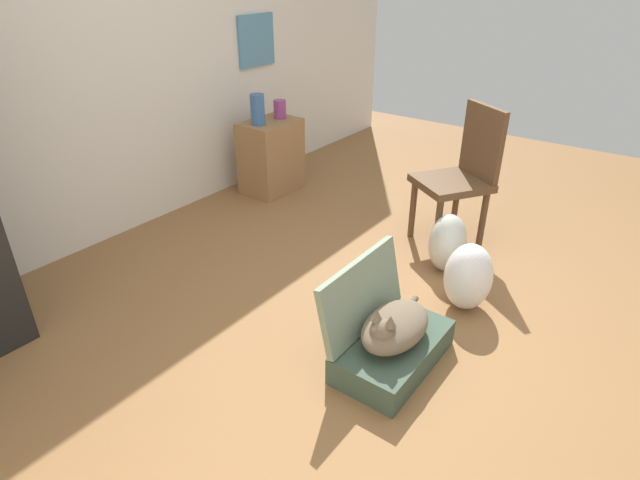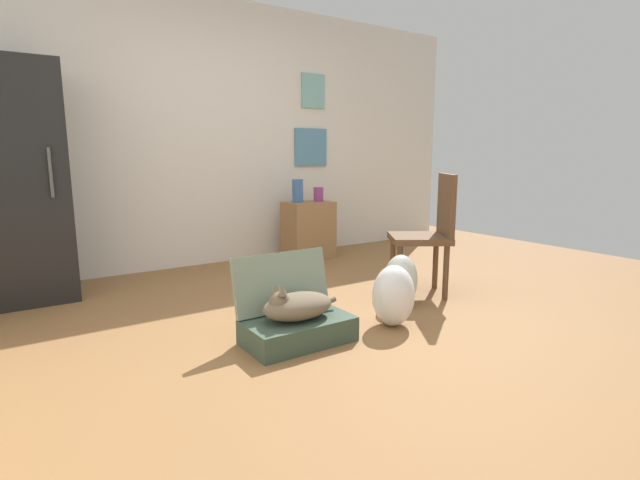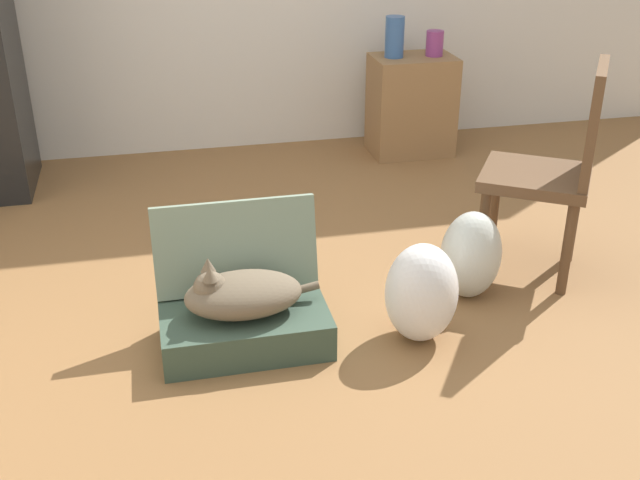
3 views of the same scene
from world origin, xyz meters
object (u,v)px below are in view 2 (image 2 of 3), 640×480
object	(u,v)px
chair	(429,231)
vase_short	(318,194)
plastic_bag_clear	(401,281)
suitcase_base	(298,331)
side_table	(308,230)
plastic_bag_white	(393,296)
vase_tall	(298,191)
refrigerator	(18,184)
cat	(296,305)

from	to	relation	value
chair	vase_short	bearing A→B (deg)	-148.87
vase_short	plastic_bag_clear	bearing A→B (deg)	-104.59
suitcase_base	side_table	world-z (taller)	side_table
plastic_bag_white	vase_short	world-z (taller)	vase_short
vase_tall	suitcase_base	bearing A→B (deg)	-121.31
vase_short	chair	size ratio (longest dim) A/B	0.16
plastic_bag_white	refrigerator	size ratio (longest dim) A/B	0.23
plastic_bag_clear	vase_short	world-z (taller)	vase_short
suitcase_base	chair	world-z (taller)	chair
suitcase_base	plastic_bag_clear	distance (m)	1.00
plastic_bag_clear	vase_short	xyz separation A→B (m)	(0.46, 1.77, 0.49)
cat	plastic_bag_clear	xyz separation A→B (m)	(0.99, 0.17, -0.04)
plastic_bag_clear	vase_tall	distance (m)	1.88
plastic_bag_white	refrigerator	distance (m)	2.86
cat	plastic_bag_white	size ratio (longest dim) A/B	1.29
plastic_bag_white	suitcase_base	bearing A→B (deg)	171.91
chair	side_table	bearing A→B (deg)	-144.58
cat	side_table	world-z (taller)	side_table
side_table	suitcase_base	bearing A→B (deg)	-124.02
suitcase_base	vase_short	xyz separation A→B (m)	(1.44, 1.94, 0.61)
plastic_bag_clear	vase_short	distance (m)	1.89
plastic_bag_clear	side_table	xyz separation A→B (m)	(0.34, 1.78, 0.11)
suitcase_base	side_table	xyz separation A→B (m)	(1.31, 1.95, 0.23)
chair	cat	bearing A→B (deg)	-45.21
cat	vase_tall	bearing A→B (deg)	58.44
suitcase_base	vase_tall	distance (m)	2.38
cat	plastic_bag_clear	world-z (taller)	plastic_bag_clear
plastic_bag_white	plastic_bag_clear	distance (m)	0.41
vase_tall	chair	world-z (taller)	chair
plastic_bag_clear	chair	distance (m)	0.53
refrigerator	plastic_bag_white	bearing A→B (deg)	-45.87
vase_tall	side_table	bearing A→B (deg)	-4.53
suitcase_base	refrigerator	xyz separation A→B (m)	(-1.27, 1.90, 0.81)
suitcase_base	vase_tall	size ratio (longest dim) A/B	2.64
suitcase_base	refrigerator	distance (m)	2.42
refrigerator	chair	distance (m)	3.12
plastic_bag_clear	chair	size ratio (longest dim) A/B	0.41
chair	plastic_bag_white	bearing A→B (deg)	-28.71
cat	plastic_bag_clear	bearing A→B (deg)	9.72
plastic_bag_clear	refrigerator	world-z (taller)	refrigerator
plastic_bag_clear	vase_tall	size ratio (longest dim) A/B	1.61
vase_tall	vase_short	size ratio (longest dim) A/B	1.61
refrigerator	suitcase_base	bearing A→B (deg)	-56.29
plastic_bag_clear	chair	xyz separation A→B (m)	(0.40, 0.12, 0.32)
cat	vase_tall	world-z (taller)	vase_tall
chair	suitcase_base	bearing A→B (deg)	-45.11
plastic_bag_white	plastic_bag_clear	size ratio (longest dim) A/B	1.04
plastic_bag_clear	vase_short	size ratio (longest dim) A/B	2.59
plastic_bag_clear	refrigerator	bearing A→B (deg)	142.41
plastic_bag_clear	side_table	distance (m)	1.81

